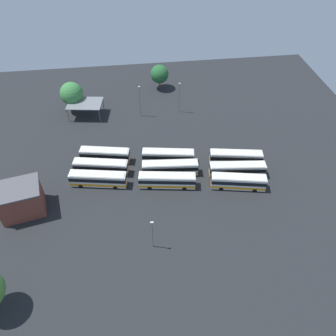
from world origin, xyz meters
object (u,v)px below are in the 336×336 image
Objects in this scene: bus_row1_slot2 at (167,180)px; tree_north_edge at (160,74)px; bus_row2_slot0 at (105,155)px; bus_row0_slot1 at (237,169)px; maintenance_shelter at (85,104)px; bus_row0_slot0 at (236,157)px; bus_row1_slot1 at (170,168)px; bus_row2_slot2 at (98,179)px; depot_building at (21,200)px; lamp_post_by_building at (152,233)px; tree_west_edge at (72,94)px; bus_row1_slot0 at (168,156)px; lamp_post_far_corner at (179,97)px; lamp_post_near_entrance at (140,100)px; bus_row0_slot2 at (238,182)px; bus_row2_slot1 at (101,167)px.

bus_row1_slot2 is 1.66× the size of tree_north_edge.
bus_row0_slot1 is at bearing 163.55° from bus_row2_slot0.
maintenance_shelter is 1.34× the size of tree_north_edge.
bus_row1_slot1 is (16.09, 1.56, 0.00)m from bus_row0_slot0.
bus_row2_slot2 is at bearing 65.54° from tree_north_edge.
lamp_post_by_building is at bearing 154.85° from depot_building.
bus_row1_slot2 is (1.17, 3.86, -0.00)m from bus_row1_slot1.
tree_west_edge is (39.38, -32.17, 3.53)m from bus_row0_slot1.
lamp_post_far_corner is (-5.84, -20.94, 3.14)m from bus_row1_slot0.
bus_row2_slot2 is 1.66× the size of lamp_post_by_building.
bus_row1_slot1 is 38.39m from tree_west_edge.
bus_row0_slot1 is at bearing 140.99° from maintenance_shelter.
tree_north_edge is (4.08, -13.76, -0.15)m from lamp_post_far_corner.
lamp_post_near_entrance is at bearing 63.89° from tree_north_edge.
bus_row1_slot0 is 1.62× the size of lamp_post_by_building.
bus_row0_slot0 is 8.01m from bus_row0_slot2.
bus_row1_slot0 is at bearing -174.31° from bus_row2_slot1.
bus_row1_slot1 is at bearing 127.71° from maintenance_shelter.
bus_row0_slot1 is at bearing 156.90° from bus_row1_slot0.
bus_row1_slot0 is 21.29m from lamp_post_near_entrance.
depot_building is at bearing 71.40° from maintenance_shelter.
bus_row0_slot2 is (0.82, 3.80, -0.00)m from bus_row0_slot1.
bus_row0_slot2 is 1.41× the size of tree_west_edge.
bus_row1_slot0 is 24.01m from lamp_post_by_building.
bus_row2_slot0 and bus_row2_slot2 have the same top height.
lamp_post_by_building is at bearing 43.41° from bus_row0_slot0.
lamp_post_near_entrance reaches higher than tree_north_edge.
bus_row1_slot1 is 1.01× the size of bus_row2_slot2.
bus_row0_slot2 is at bearing 105.33° from lamp_post_far_corner.
maintenance_shelter is at bearing -57.53° from bus_row1_slot2.
bus_row0_slot1 is at bearing 170.76° from bus_row1_slot1.
bus_row1_slot2 is at bearing -8.83° from bus_row0_slot2.
maintenance_shelter is 1.12× the size of lamp_post_far_corner.
tree_west_edge is (-7.69, -36.64, 1.99)m from depot_building.
depot_building reaches higher than bus_row2_slot0.
maintenance_shelter is (20.51, -26.52, 2.01)m from bus_row1_slot1.
lamp_post_near_entrance is at bearing -118.65° from bus_row2_slot0.
bus_row1_slot1 and bus_row2_slot0 have the same top height.
maintenance_shelter reaches higher than bus_row2_slot0.
bus_row1_slot0 is 30.57m from maintenance_shelter.
bus_row0_slot0 is 44.35m from maintenance_shelter.
bus_row1_slot2 is (16.48, 1.37, -0.00)m from bus_row0_slot1.
lamp_post_near_entrance is (-10.70, -21.96, 3.23)m from bus_row2_slot1.
tree_north_edge is at bearing -116.11° from lamp_post_near_entrance.
lamp_post_near_entrance is at bearing 2.93° from lamp_post_far_corner.
tree_north_edge is at bearing -151.40° from maintenance_shelter.
bus_row0_slot1 is 31.58m from bus_row2_slot0.
tree_west_edge reaches higher than bus_row0_slot2.
bus_row0_slot0 is at bearing 133.00° from lamp_post_near_entrance.
bus_row0_slot1 is 16.56m from bus_row1_slot0.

